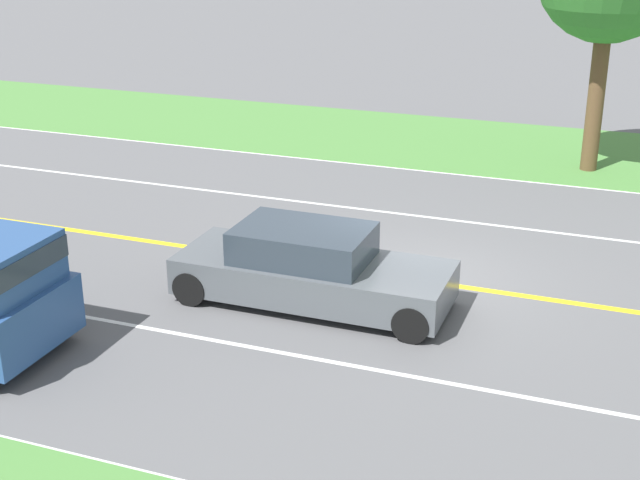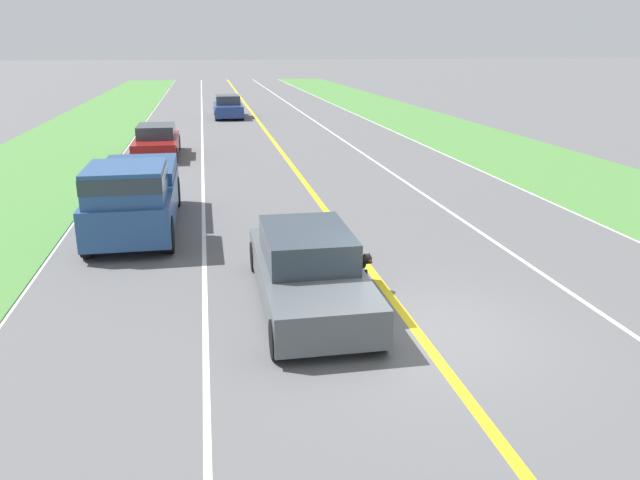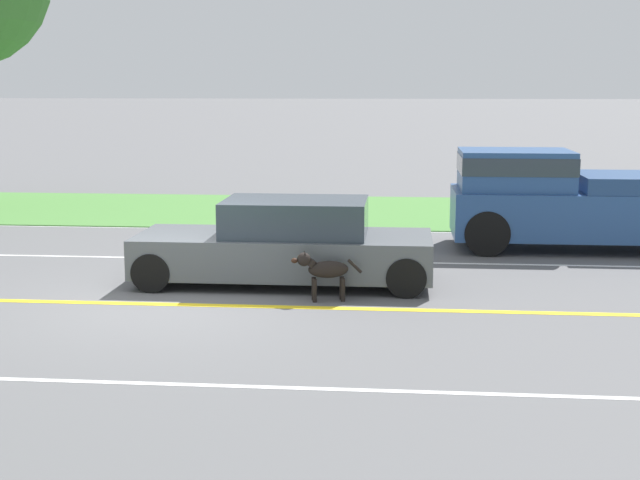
{
  "view_description": "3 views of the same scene",
  "coord_description": "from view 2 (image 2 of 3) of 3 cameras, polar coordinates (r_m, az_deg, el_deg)",
  "views": [
    {
      "loc": [
        14.9,
        3.67,
        6.69
      ],
      "look_at": [
        1.7,
        -1.29,
        1.25
      ],
      "focal_mm": 50.0,
      "sensor_mm": 36.0,
      "label": 1
    },
    {
      "loc": [
        3.32,
        9.14,
        4.61
      ],
      "look_at": [
        1.25,
        -2.16,
        1.0
      ],
      "focal_mm": 35.0,
      "sensor_mm": 36.0,
      "label": 2
    },
    {
      "loc": [
        -12.57,
        -3.36,
        3.21
      ],
      "look_at": [
        0.93,
        -2.11,
        0.85
      ],
      "focal_mm": 50.0,
      "sensor_mm": 36.0,
      "label": 3
    }
  ],
  "objects": [
    {
      "name": "centre_divider_line",
      "position": [
        10.76,
        8.75,
        -8.13
      ],
      "size": [
        0.18,
        160.0,
        0.01
      ],
      "primitive_type": "cube",
      "color": "yellow",
      "rests_on": "ground"
    },
    {
      "name": "pickup_truck",
      "position": [
        16.6,
        -16.62,
        4.12
      ],
      "size": [
        2.03,
        5.69,
        1.95
      ],
      "color": "#284C84",
      "rests_on": "ground"
    },
    {
      "name": "ground_plane",
      "position": [
        10.76,
        8.75,
        -8.15
      ],
      "size": [
        400.0,
        400.0,
        0.0
      ],
      "primitive_type": "plane",
      "color": "#5B5B5E"
    },
    {
      "name": "ego_car",
      "position": [
        11.49,
        -1.09,
        -2.78
      ],
      "size": [
        1.84,
        4.79,
        1.39
      ],
      "color": "#51565B",
      "rests_on": "ground"
    },
    {
      "name": "lane_dash_same_dir",
      "position": [
        10.24,
        -10.4,
        -9.62
      ],
      "size": [
        0.1,
        160.0,
        0.01
      ],
      "primitive_type": "cube",
      "color": "white",
      "rests_on": "ground"
    },
    {
      "name": "car_trailing_mid",
      "position": [
        42.41,
        -8.4,
        11.91
      ],
      "size": [
        1.83,
        4.41,
        1.43
      ],
      "color": "navy",
      "rests_on": "ground"
    },
    {
      "name": "car_trailing_near",
      "position": [
        27.93,
        -14.7,
        8.67
      ],
      "size": [
        1.82,
        4.53,
        1.34
      ],
      "color": "maroon",
      "rests_on": "ground"
    },
    {
      "name": "lane_dash_oncoming",
      "position": [
        12.3,
        24.47,
        -6.23
      ],
      "size": [
        0.1,
        160.0,
        0.01
      ],
      "primitive_type": "cube",
      "color": "white",
      "rests_on": "ground"
    },
    {
      "name": "dog",
      "position": [
        12.4,
        3.69,
        -2.04
      ],
      "size": [
        0.36,
        1.06,
        0.77
      ],
      "rotation": [
        0.0,
        0.0,
        0.21
      ],
      "color": "black",
      "rests_on": "ground"
    }
  ]
}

